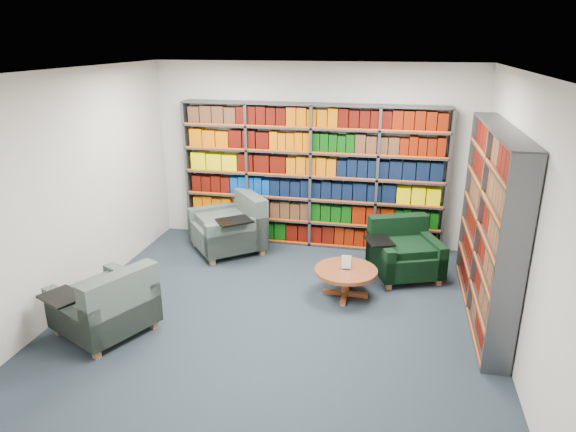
% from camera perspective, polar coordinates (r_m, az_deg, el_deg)
% --- Properties ---
extents(room_shell, '(5.02, 5.02, 2.82)m').
position_cam_1_polar(room_shell, '(5.63, -1.27, 1.41)').
color(room_shell, '#1A252F').
rests_on(room_shell, ground).
extents(bookshelf_back, '(4.00, 0.28, 2.20)m').
position_cam_1_polar(bookshelf_back, '(7.92, 2.62, 4.37)').
color(bookshelf_back, '#47494F').
rests_on(bookshelf_back, ground).
extents(bookshelf_right, '(0.28, 2.50, 2.20)m').
position_cam_1_polar(bookshelf_right, '(6.26, 21.47, -1.04)').
color(bookshelf_right, '#47494F').
rests_on(bookshelf_right, ground).
extents(chair_teal_left, '(1.35, 1.36, 0.88)m').
position_cam_1_polar(chair_teal_left, '(7.94, -6.10, -1.34)').
color(chair_teal_left, '#072A3F').
rests_on(chair_teal_left, ground).
extents(chair_green_right, '(1.13, 1.10, 0.77)m').
position_cam_1_polar(chair_green_right, '(7.29, 12.63, -3.99)').
color(chair_green_right, black).
rests_on(chair_green_right, ground).
extents(chair_teal_front, '(1.19, 1.20, 0.81)m').
position_cam_1_polar(chair_teal_front, '(6.03, -19.33, -9.58)').
color(chair_teal_front, '#072A3F').
rests_on(chair_teal_front, ground).
extents(coffee_table, '(0.79, 0.79, 0.56)m').
position_cam_1_polar(coffee_table, '(6.55, 6.44, -6.49)').
color(coffee_table, brown).
rests_on(coffee_table, ground).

